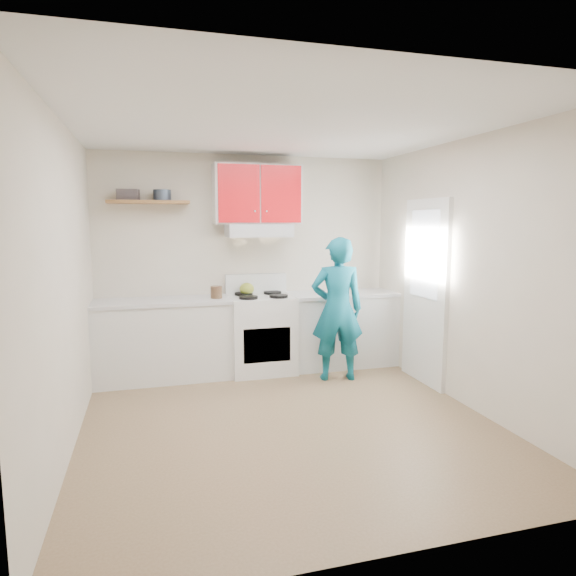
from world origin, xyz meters
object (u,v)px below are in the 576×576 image
object	(u,v)px
crock	(216,293)
stove	(261,334)
kettle	(247,289)
person	(337,309)
tin	(162,195)

from	to	relation	value
crock	stove	bearing A→B (deg)	2.28
kettle	crock	world-z (taller)	kettle
kettle	person	xyz separation A→B (m)	(0.91, -0.65, -0.18)
stove	tin	distance (m)	1.98
kettle	crock	distance (m)	0.41
stove	tin	bearing A→B (deg)	171.11
stove	crock	bearing A→B (deg)	-177.72
tin	stove	bearing A→B (deg)	-8.89
kettle	stove	bearing A→B (deg)	-17.82
tin	crock	distance (m)	1.27
stove	person	distance (m)	1.00
kettle	person	size ratio (longest dim) A/B	0.11
tin	kettle	xyz separation A→B (m)	(0.95, -0.04, -1.10)
stove	kettle	bearing A→B (deg)	138.38
stove	kettle	world-z (taller)	kettle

